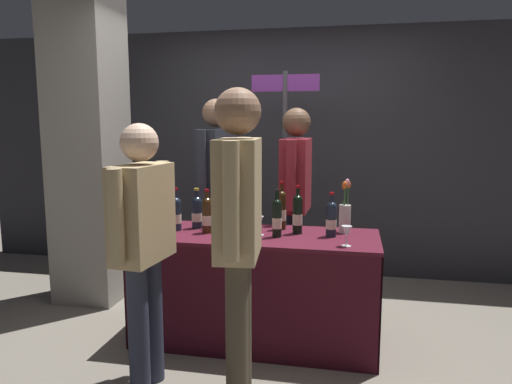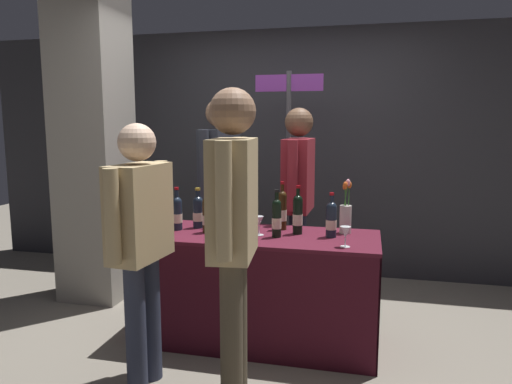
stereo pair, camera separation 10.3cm
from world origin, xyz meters
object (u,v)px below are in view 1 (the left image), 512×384
object	(u,v)px
taster_foreground_right	(238,222)
flower_vase	(345,214)
concrete_pillar	(86,99)
booth_signpost	(285,157)
featured_wine_bottle	(160,211)
wine_glass_mid	(225,225)
vendor_presenter	(296,190)
tasting_table	(256,268)
wine_glass_near_taster	(259,222)
wine_glass_near_vendor	(347,232)
display_bottle_0	(298,214)

from	to	relation	value
taster_foreground_right	flower_vase	bearing A→B (deg)	-33.81
concrete_pillar	flower_vase	xyz separation A→B (m)	(2.21, -0.39, -0.84)
taster_foreground_right	booth_signpost	world-z (taller)	booth_signpost
featured_wine_bottle	wine_glass_mid	size ratio (longest dim) A/B	2.64
concrete_pillar	flower_vase	bearing A→B (deg)	-10.09
flower_vase	concrete_pillar	bearing A→B (deg)	169.91
vendor_presenter	booth_signpost	xyz separation A→B (m)	(-0.15, 0.41, 0.24)
tasting_table	wine_glass_mid	distance (m)	0.43
featured_wine_bottle	vendor_presenter	bearing A→B (deg)	39.35
flower_vase	vendor_presenter	distance (m)	0.65
wine_glass_mid	wine_glass_near_taster	bearing A→B (deg)	38.85
flower_vase	booth_signpost	size ratio (longest dim) A/B	0.19
wine_glass_near_vendor	wine_glass_mid	xyz separation A→B (m)	(-0.80, 0.02, 0.01)
concrete_pillar	wine_glass_mid	xyz separation A→B (m)	(1.43, -0.75, -0.88)
display_bottle_0	vendor_presenter	world-z (taller)	vendor_presenter
tasting_table	display_bottle_0	xyz separation A→B (m)	(0.28, 0.07, 0.39)
tasting_table	booth_signpost	distance (m)	1.30
featured_wine_bottle	booth_signpost	distance (m)	1.40
wine_glass_near_vendor	wine_glass_mid	bearing A→B (deg)	178.43
tasting_table	wine_glass_mid	size ratio (longest dim) A/B	12.71
concrete_pillar	taster_foreground_right	size ratio (longest dim) A/B	2.02
wine_glass_near_vendor	wine_glass_mid	world-z (taller)	wine_glass_mid
featured_wine_bottle	wine_glass_near_vendor	bearing A→B (deg)	-6.38
concrete_pillar	wine_glass_mid	distance (m)	1.84
featured_wine_bottle	flower_vase	distance (m)	1.32
booth_signpost	flower_vase	bearing A→B (deg)	-58.12
booth_signpost	tasting_table	bearing A→B (deg)	-92.38
featured_wine_bottle	wine_glass_near_taster	distance (m)	0.72
concrete_pillar	booth_signpost	bearing A→B (deg)	17.41
concrete_pillar	featured_wine_bottle	size ratio (longest dim) A/B	9.92
wine_glass_near_vendor	taster_foreground_right	world-z (taller)	taster_foreground_right
tasting_table	wine_glass_near_taster	xyz separation A→B (m)	(0.03, -0.03, 0.34)
featured_wine_bottle	taster_foreground_right	size ratio (longest dim) A/B	0.20
wine_glass_near_taster	vendor_presenter	size ratio (longest dim) A/B	0.08
wine_glass_mid	booth_signpost	xyz separation A→B (m)	(0.22, 1.27, 0.37)
featured_wine_bottle	wine_glass_mid	bearing A→B (deg)	-13.60
vendor_presenter	display_bottle_0	bearing A→B (deg)	9.88
taster_foreground_right	booth_signpost	bearing A→B (deg)	-5.16
display_bottle_0	vendor_presenter	bearing A→B (deg)	98.12
concrete_pillar	wine_glass_near_taster	distance (m)	1.95
concrete_pillar	booth_signpost	xyz separation A→B (m)	(1.65, 0.52, -0.51)
booth_signpost	display_bottle_0	bearing A→B (deg)	-76.68
featured_wine_bottle	taster_foreground_right	distance (m)	1.10
wine_glass_near_vendor	wine_glass_near_taster	world-z (taller)	wine_glass_near_taster
wine_glass_near_taster	wine_glass_mid	bearing A→B (deg)	-141.15
wine_glass_near_taster	taster_foreground_right	world-z (taller)	taster_foreground_right
wine_glass_near_vendor	taster_foreground_right	bearing A→B (deg)	-130.99
flower_vase	booth_signpost	world-z (taller)	booth_signpost
display_bottle_0	wine_glass_near_taster	xyz separation A→B (m)	(-0.26, -0.10, -0.05)
concrete_pillar	booth_signpost	world-z (taller)	concrete_pillar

